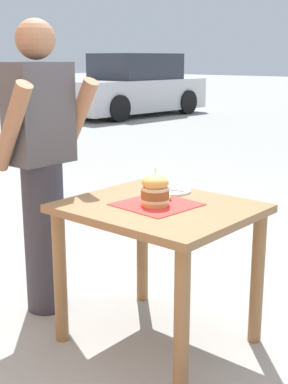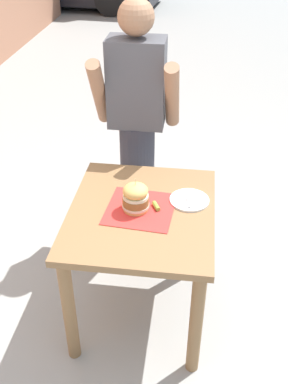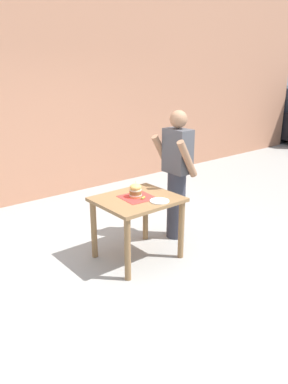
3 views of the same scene
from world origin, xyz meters
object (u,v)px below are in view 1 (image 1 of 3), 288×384
at_px(pickle_spear, 165,198).
at_px(parked_car_mid_block, 133,88).
at_px(patio_table, 159,232).
at_px(diner_across_table, 42,165).
at_px(side_plate_with_forks, 171,191).
at_px(sandwich, 155,190).

bearing_deg(pickle_spear, parked_car_mid_block, 42.42).
bearing_deg(parked_car_mid_block, pickle_spear, -137.58).
relative_size(patio_table, diner_across_table, 0.54).
relative_size(side_plate_with_forks, parked_car_mid_block, 0.05).
bearing_deg(sandwich, side_plate_with_forks, 22.39).
relative_size(patio_table, parked_car_mid_block, 0.21).
bearing_deg(diner_across_table, pickle_spear, -74.01).
distance_m(patio_table, sandwich, 0.23).
relative_size(patio_table, pickle_spear, 12.95).
height_order(pickle_spear, side_plate_with_forks, pickle_spear).
xyz_separation_m(patio_table, parked_car_mid_block, (8.67, 7.88, 0.11)).
relative_size(diner_across_table, parked_car_mid_block, 0.40).
relative_size(patio_table, side_plate_with_forks, 4.16).
xyz_separation_m(pickle_spear, diner_across_table, (-0.21, 0.73, 0.11)).
xyz_separation_m(side_plate_with_forks, parked_car_mid_block, (8.42, 7.76, -0.04)).
relative_size(sandwich, side_plate_with_forks, 0.87).
bearing_deg(pickle_spear, sandwich, -167.70).
relative_size(side_plate_with_forks, diner_across_table, 0.13).
bearing_deg(diner_across_table, side_plate_with_forks, -58.83).
height_order(sandwich, diner_across_table, diner_across_table).
distance_m(pickle_spear, parked_car_mid_block, 11.65).
xyz_separation_m(sandwich, diner_across_table, (-0.10, 0.75, 0.04)).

